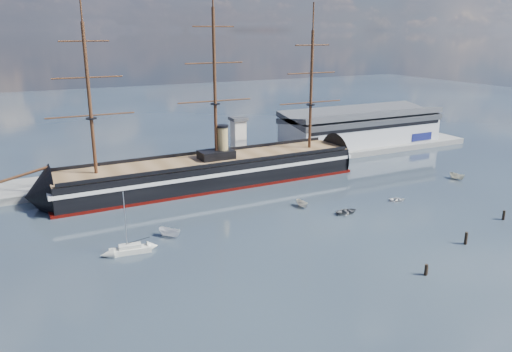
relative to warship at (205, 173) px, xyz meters
name	(u,v)px	position (x,y,z in m)	size (l,w,h in m)	color
ground	(280,199)	(13.81, -20.00, -4.04)	(600.00, 600.00, 0.00)	#212934
quay	(254,164)	(23.81, 16.00, -4.04)	(180.00, 18.00, 2.00)	slate
warehouse	(361,127)	(71.81, 20.00, 3.95)	(63.00, 21.00, 11.60)	#B7BABC
quay_tower	(238,139)	(16.81, 13.00, 5.72)	(5.00, 5.00, 15.00)	silver
warship	(205,173)	(0.00, 0.00, 0.00)	(113.03, 17.92, 53.94)	black
sailboat	(130,249)	(-30.25, -36.07, -3.19)	(8.53, 3.49, 13.26)	beige
motorboat_a	(170,237)	(-20.56, -31.80, -4.04)	(6.49, 2.38, 2.60)	white
motorboat_b	(347,214)	(23.22, -37.39, -4.04)	(3.59, 1.44, 1.68)	slate
motorboat_c	(302,207)	(15.65, -28.46, -4.04)	(5.44, 2.00, 2.18)	beige
motorboat_e	(397,201)	(40.93, -35.69, -4.04)	(2.65, 1.06, 1.24)	silver
motorboat_f	(457,179)	(71.11, -28.35, -4.04)	(5.95, 2.18, 2.38)	beige
piling_near_mid	(425,275)	(16.57, -70.43, -4.04)	(0.64, 0.64, 2.88)	black
piling_near_right	(465,244)	(34.47, -63.79, -4.04)	(0.64, 0.64, 3.45)	black
piling_far_right	(503,220)	(54.20, -57.70, -4.04)	(0.64, 0.64, 3.04)	black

